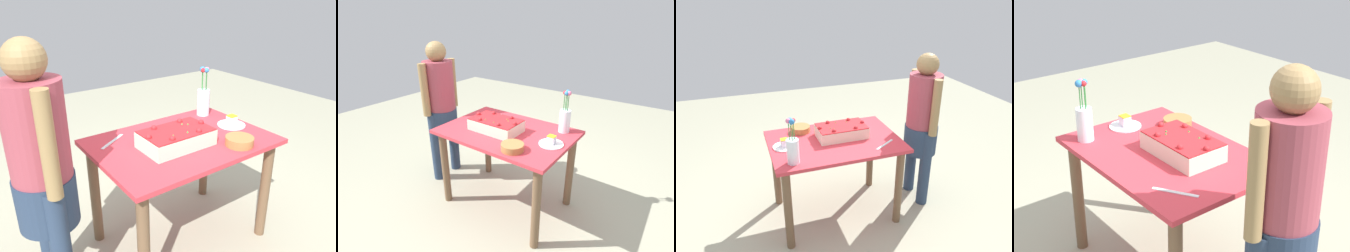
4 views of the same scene
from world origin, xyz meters
The scene contains 7 objects.
dining_table centered at (0.00, 0.00, 0.63)m, with size 1.14×0.79×0.78m.
sheet_cake centered at (-0.08, -0.05, 0.83)m, with size 0.44×0.27×0.13m.
serving_plate_with_slice centered at (0.44, -0.01, 0.80)m, with size 0.20×0.20×0.08m.
cake_knife centered at (-0.38, 0.23, 0.78)m, with size 0.24×0.02×0.00m, color silver.
flower_vase centered at (0.42, 0.27, 0.91)m, with size 0.10×0.10×0.37m.
fruit_bowl centered at (0.24, -0.27, 0.80)m, with size 0.18×0.18×0.05m, color #B07640.
person_standing centered at (-0.87, 0.02, 0.85)m, with size 0.31×0.45×1.49m.
Camera 4 is at (-2.07, 1.53, 2.05)m, focal length 55.00 mm.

